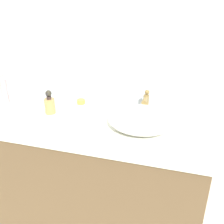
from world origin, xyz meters
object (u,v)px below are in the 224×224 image
at_px(perfume_bottle, 82,113).
at_px(soap_dispenser, 50,104).
at_px(sink_basin, 140,119).
at_px(tissue_box, 25,96).
at_px(lotion_bottle, 4,90).

bearing_deg(perfume_bottle, soap_dispenser, 163.10).
bearing_deg(sink_basin, soap_dispenser, 174.85).
bearing_deg(sink_basin, tissue_box, 172.92).
xyz_separation_m(perfume_bottle, tissue_box, (-0.43, 0.12, 0.01)).
relative_size(soap_dispenser, tissue_box, 0.86).
bearing_deg(perfume_bottle, sink_basin, 3.67).
bearing_deg(tissue_box, sink_basin, -7.08).
bearing_deg(tissue_box, perfume_bottle, -14.92).
bearing_deg(soap_dispenser, lotion_bottle, 169.36).
xyz_separation_m(sink_basin, lotion_bottle, (-0.93, 0.12, 0.03)).
relative_size(soap_dispenser, perfume_bottle, 1.02).
height_order(lotion_bottle, perfume_bottle, lotion_bottle).
distance_m(sink_basin, lotion_bottle, 0.94).
xyz_separation_m(soap_dispenser, perfume_bottle, (0.24, -0.07, 0.01)).
relative_size(lotion_bottle, tissue_box, 1.21).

